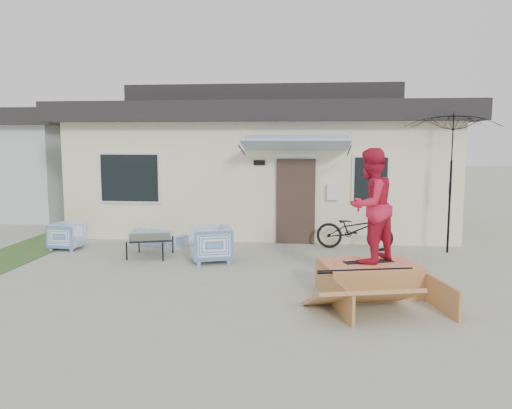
# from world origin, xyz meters

# --- Properties ---
(ground) EXTENTS (90.00, 90.00, 0.00)m
(ground) POSITION_xyz_m (0.00, 0.00, 0.00)
(ground) COLOR #9FA291
(ground) RESTS_ON ground
(grass_strip) EXTENTS (1.40, 8.00, 0.01)m
(grass_strip) POSITION_xyz_m (-5.20, 2.00, 0.00)
(grass_strip) COLOR #345B26
(grass_strip) RESTS_ON ground
(house) EXTENTS (10.80, 8.49, 4.10)m
(house) POSITION_xyz_m (0.00, 7.99, 1.94)
(house) COLOR beige
(house) RESTS_ON ground
(loveseat) EXTENTS (1.49, 0.91, 0.56)m
(loveseat) POSITION_xyz_m (-2.31, 3.88, 0.28)
(loveseat) COLOR #4473B7
(loveseat) RESTS_ON ground
(armchair_left) EXTENTS (0.68, 0.72, 0.69)m
(armchair_left) POSITION_xyz_m (-4.31, 3.22, 0.35)
(armchair_left) COLOR #4473B7
(armchair_left) RESTS_ON ground
(armchair_right) EXTENTS (0.98, 1.01, 0.83)m
(armchair_right) POSITION_xyz_m (-0.72, 2.35, 0.41)
(armchair_right) COLOR #4473B7
(armchair_right) RESTS_ON ground
(coffee_table) EXTENTS (1.12, 1.12, 0.44)m
(coffee_table) POSITION_xyz_m (-2.13, 2.69, 0.22)
(coffee_table) COLOR black
(coffee_table) RESTS_ON ground
(bicycle) EXTENTS (1.87, 0.94, 1.14)m
(bicycle) POSITION_xyz_m (2.39, 3.91, 0.57)
(bicycle) COLOR black
(bicycle) RESTS_ON ground
(patio_umbrella) EXTENTS (2.56, 2.45, 2.20)m
(patio_umbrella) POSITION_xyz_m (4.48, 3.78, 1.75)
(patio_umbrella) COLOR black
(patio_umbrella) RESTS_ON ground
(skate_ramp) EXTENTS (1.98, 2.36, 0.51)m
(skate_ramp) POSITION_xyz_m (2.35, 0.40, 0.26)
(skate_ramp) COLOR #AF7642
(skate_ramp) RESTS_ON ground
(skateboard) EXTENTS (0.87, 0.47, 0.05)m
(skateboard) POSITION_xyz_m (2.34, 0.45, 0.54)
(skateboard) COLOR black
(skateboard) RESTS_ON skate_ramp
(skater) EXTENTS (1.15, 1.17, 1.89)m
(skater) POSITION_xyz_m (2.34, 0.45, 1.51)
(skater) COLOR red
(skater) RESTS_ON skateboard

